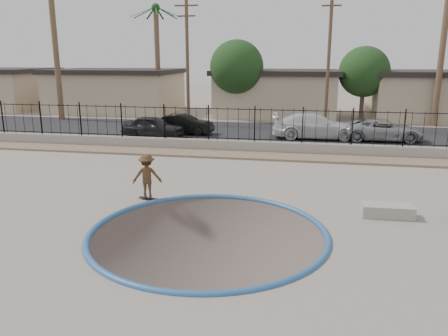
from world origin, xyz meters
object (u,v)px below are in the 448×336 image
Objects in this scene: skateboard at (148,198)px; car_a at (154,127)px; concrete_ledge at (387,211)px; car_c at (315,126)px; skater at (147,178)px; car_b at (183,124)px; car_d at (383,130)px.

car_a is (-3.96, 11.80, 0.67)m from skateboard.
skateboard is 0.18× the size of car_a.
concrete_ledge is 0.30× the size of car_c.
concrete_ledge is at bearing 161.86° from skater.
car_a reaches higher than car_b.
car_c reaches higher than car_b.
skateboard is 0.19× the size of car_b.
concrete_ledge is (8.15, -0.21, 0.15)m from skateboard.
concrete_ledge is 0.40× the size of car_b.
car_d reaches higher than skateboard.
car_d is (12.57, 0.00, 0.01)m from car_b.
concrete_ledge is 0.34× the size of car_d.
car_d is (1.96, 13.61, 0.49)m from concrete_ledge.
car_d is at bearing -94.03° from car_c.
car_d reaches higher than concrete_ledge.
car_b is (-2.46, 13.40, 0.64)m from skateboard.
car_c is at bearing -88.87° from car_b.
concrete_ledge is at bearing 169.58° from car_d.
car_b is at bearing 85.97° from car_c.
skater is at bearing 12.00° from skateboard.
car_c is (6.05, 13.40, 0.02)m from skater.
car_a is (-3.96, 11.80, -0.07)m from skater.
car_a is 1.01× the size of car_b.
car_b is at bearing 127.94° from concrete_ledge.
skateboard is 13.64m from car_b.
skater is 8.17m from concrete_ledge.
car_c is at bearing -130.96° from skater.
car_b reaches higher than skateboard.
skateboard is 14.72m from car_c.
concrete_ledge reaches higher than skateboard.
skateboard is (-0.00, 0.00, -0.74)m from skater.
car_b is (-10.61, 13.61, 0.49)m from concrete_ledge.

